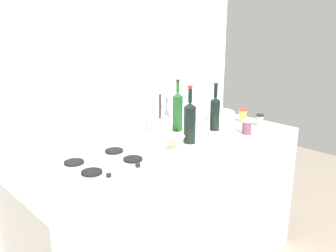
# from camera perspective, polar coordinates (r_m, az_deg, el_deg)

# --- Properties ---
(counter_block) EXTENTS (1.80, 0.70, 0.90)m
(counter_block) POSITION_cam_1_polar(r_m,az_deg,el_deg) (2.28, -0.00, -13.88)
(counter_block) COLOR silver
(counter_block) RESTS_ON ground
(backsplash_panel) EXTENTS (1.90, 0.06, 2.38)m
(backsplash_panel) POSITION_cam_1_polar(r_m,az_deg,el_deg) (2.30, -6.52, 6.03)
(backsplash_panel) COLOR silver
(backsplash_panel) RESTS_ON ground
(stovetop_hob) EXTENTS (0.48, 0.37, 0.04)m
(stovetop_hob) POSITION_cam_1_polar(r_m,az_deg,el_deg) (1.82, -10.23, -5.95)
(stovetop_hob) COLOR #B2B2B7
(stovetop_hob) RESTS_ON counter_block
(plate_stack) EXTENTS (0.27, 0.27, 0.07)m
(plate_stack) POSITION_cam_1_polar(r_m,az_deg,el_deg) (2.64, 7.81, 1.63)
(plate_stack) COLOR white
(plate_stack) RESTS_ON counter_block
(wine_bottle_leftmost) EXTENTS (0.07, 0.07, 0.35)m
(wine_bottle_leftmost) POSITION_cam_1_polar(r_m,az_deg,el_deg) (2.11, 3.50, 0.70)
(wine_bottle_leftmost) COLOR black
(wine_bottle_leftmost) RESTS_ON counter_block
(wine_bottle_mid_left) EXTENTS (0.07, 0.07, 0.34)m
(wine_bottle_mid_left) POSITION_cam_1_polar(r_m,az_deg,el_deg) (2.35, 1.55, 2.43)
(wine_bottle_mid_left) COLOR #19471E
(wine_bottle_mid_left) RESTS_ON counter_block
(wine_bottle_mid_right) EXTENTS (0.06, 0.06, 0.32)m
(wine_bottle_mid_right) POSITION_cam_1_polar(r_m,az_deg,el_deg) (2.38, 7.53, 2.17)
(wine_bottle_mid_right) COLOR black
(wine_bottle_mid_right) RESTS_ON counter_block
(mixing_bowl) EXTENTS (0.15, 0.15, 0.08)m
(mixing_bowl) POSITION_cam_1_polar(r_m,az_deg,el_deg) (2.00, 0.61, -2.67)
(mixing_bowl) COLOR beige
(mixing_bowl) RESTS_ON counter_block
(butter_dish) EXTENTS (0.13, 0.09, 0.06)m
(butter_dish) POSITION_cam_1_polar(r_m,az_deg,el_deg) (2.33, 4.88, -0.38)
(butter_dish) COLOR silver
(butter_dish) RESTS_ON counter_block
(utensil_crock) EXTENTS (0.10, 0.10, 0.32)m
(utensil_crock) POSITION_cam_1_polar(r_m,az_deg,el_deg) (2.18, -1.13, -0.17)
(utensil_crock) COLOR silver
(utensil_crock) RESTS_ON counter_block
(condiment_jar_front) EXTENTS (0.05, 0.05, 0.08)m
(condiment_jar_front) POSITION_cam_1_polar(r_m,az_deg,el_deg) (2.55, 14.50, 0.93)
(condiment_jar_front) COLOR #9E998C
(condiment_jar_front) RESTS_ON counter_block
(condiment_jar_rear) EXTENTS (0.06, 0.06, 0.10)m
(condiment_jar_rear) POSITION_cam_1_polar(r_m,az_deg,el_deg) (2.62, 11.89, 1.66)
(condiment_jar_rear) COLOR gold
(condiment_jar_rear) RESTS_ON counter_block
(condiment_jar_spare) EXTENTS (0.06, 0.06, 0.09)m
(condiment_jar_spare) POSITION_cam_1_polar(r_m,az_deg,el_deg) (2.35, 12.52, -0.16)
(condiment_jar_spare) COLOR #66384C
(condiment_jar_spare) RESTS_ON counter_block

